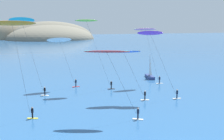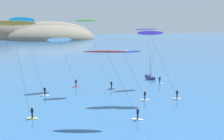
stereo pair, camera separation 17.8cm
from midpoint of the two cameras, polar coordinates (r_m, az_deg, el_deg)
The scene contains 10 objects.
headland_island at distance 243.09m, azimuth -15.77°, elevation 6.05°, with size 126.40×55.88×30.53m.
sailboat_near at distance 69.68m, azimuth 7.75°, elevation -1.09°, with size 2.28×5.97×5.70m.
kitesurfer_pink at distance 60.64m, azimuth 7.16°, elevation 7.29°, with size 7.09×1.52×12.41m.
kitesurfer_lime at distance 55.19m, azimuth -4.60°, elevation 8.61°, with size 7.98×1.58×14.13m.
kitesurfer_blue at distance 47.64m, azimuth 2.79°, elevation 3.05°, with size 7.61×2.44×8.90m.
kitesurfer_red at distance 38.10m, azimuth -0.46°, elevation 2.65°, with size 8.04×3.49×9.84m.
kitesurfer_white at distance 57.99m, azimuth -10.32°, elevation 5.40°, with size 6.62×2.03×10.58m.
kitesurfer_cyan at distance 53.42m, azimuth -17.44°, elevation 8.56°, with size 6.68×3.26×14.49m.
kitesurfer_orange at distance 40.06m, azimuth -19.28°, elevation 7.58°, with size 6.33×2.06×13.79m.
kitesurfer_purple at distance 49.17m, azimuth 8.38°, elevation 6.29°, with size 7.97×3.00×12.16m.
Camera 2 is at (-15.05, -23.59, 13.43)m, focal length 45.00 mm.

